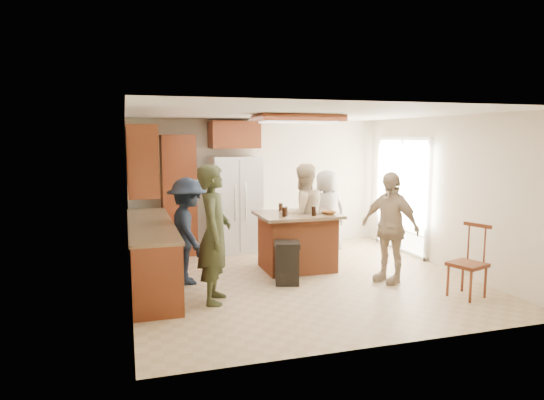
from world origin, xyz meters
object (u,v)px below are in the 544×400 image
object	(u,v)px
trash_bin	(287,262)
kitchen_island	(297,241)
person_behind_left	(303,215)
person_counter	(188,231)
person_behind_right	(326,212)
person_front_left	(214,234)
person_side_right	(389,227)
refrigerator	(236,204)
spindle_chair	(468,264)

from	to	relation	value
trash_bin	kitchen_island	bearing A→B (deg)	59.65
person_behind_left	person_counter	distance (m)	2.00
person_behind_right	kitchen_island	xyz separation A→B (m)	(-0.90, -0.90, -0.31)
person_front_left	person_behind_right	xyz separation A→B (m)	(2.47, 2.08, -0.12)
person_front_left	person_side_right	bearing A→B (deg)	-69.99
person_behind_right	kitchen_island	distance (m)	1.31
kitchen_island	trash_bin	bearing A→B (deg)	-120.35
person_counter	refrigerator	size ratio (longest dim) A/B	0.87
refrigerator	spindle_chair	xyz separation A→B (m)	(2.42, -3.55, -0.45)
person_counter	refrigerator	xyz separation A→B (m)	(1.12, 1.81, 0.11)
person_front_left	spindle_chair	size ratio (longest dim) A/B	1.82
person_behind_right	person_counter	distance (m)	2.93
person_side_right	person_counter	xyz separation A→B (m)	(-2.88, 0.80, -0.04)
person_front_left	person_counter	bearing A→B (deg)	30.51
person_behind_left	trash_bin	distance (m)	1.18
person_behind_right	trash_bin	world-z (taller)	person_behind_right
person_behind_left	person_side_right	distance (m)	1.52
person_front_left	person_counter	distance (m)	0.97
person_counter	kitchen_island	xyz separation A→B (m)	(1.80, 0.24, -0.31)
person_behind_left	person_behind_right	xyz separation A→B (m)	(0.74, 0.73, -0.08)
person_side_right	kitchen_island	bearing A→B (deg)	-158.86
person_front_left	refrigerator	size ratio (longest dim) A/B	1.01
refrigerator	spindle_chair	size ratio (longest dim) A/B	1.81
person_behind_right	refrigerator	world-z (taller)	refrigerator
person_behind_right	person_side_right	world-z (taller)	person_side_right
kitchen_island	refrigerator	bearing A→B (deg)	113.30
person_behind_right	spindle_chair	size ratio (longest dim) A/B	1.57
spindle_chair	person_counter	bearing A→B (deg)	153.82
person_behind_right	person_counter	xyz separation A→B (m)	(-2.70, -1.14, 0.01)
trash_bin	person_behind_right	bearing A→B (deg)	50.75
person_front_left	refrigerator	distance (m)	2.89
person_counter	person_side_right	bearing A→B (deg)	-111.71
spindle_chair	refrigerator	bearing A→B (deg)	124.28
refrigerator	trash_bin	world-z (taller)	refrigerator
person_side_right	spindle_chair	size ratio (longest dim) A/B	1.66
kitchen_island	spindle_chair	bearing A→B (deg)	-48.63
person_counter	spindle_chair	bearing A→B (deg)	-122.41
person_behind_left	person_behind_right	bearing A→B (deg)	-144.73
person_front_left	person_behind_left	bearing A→B (deg)	-35.18
kitchen_island	person_behind_right	bearing A→B (deg)	45.08
trash_bin	person_counter	bearing A→B (deg)	161.45
person_behind_right	kitchen_island	world-z (taller)	person_behind_right
person_behind_left	trash_bin	size ratio (longest dim) A/B	2.74
refrigerator	trash_bin	distance (m)	2.36
spindle_chair	person_behind_right	bearing A→B (deg)	106.27
person_front_left	person_behind_left	size ratio (longest dim) A/B	1.05
person_behind_left	person_behind_right	distance (m)	1.05
person_counter	spindle_chair	size ratio (longest dim) A/B	1.58
person_behind_right	person_behind_left	bearing A→B (deg)	43.63
person_side_right	person_behind_right	bearing A→B (deg)	160.19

